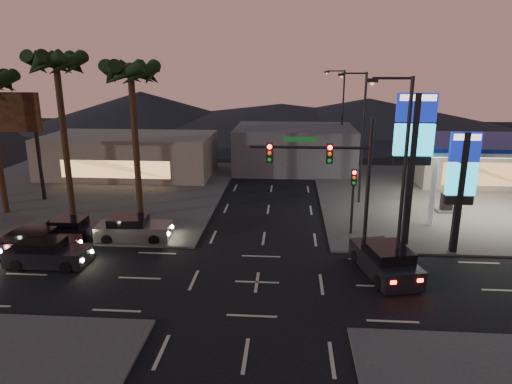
# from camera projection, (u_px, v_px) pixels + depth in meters

# --- Properties ---
(ground) EXTENTS (140.00, 140.00, 0.00)m
(ground) POSITION_uv_depth(u_px,v_px,m) (257.00, 282.00, 22.79)
(ground) COLOR black
(ground) RESTS_ON ground
(corner_lot_ne) EXTENTS (24.00, 24.00, 0.12)m
(corner_lot_ne) POSITION_uv_depth(u_px,v_px,m) (467.00, 198.00, 37.02)
(corner_lot_ne) COLOR #47443F
(corner_lot_ne) RESTS_ON ground
(corner_lot_nw) EXTENTS (24.00, 24.00, 0.12)m
(corner_lot_nw) POSITION_uv_depth(u_px,v_px,m) (85.00, 190.00, 39.27)
(corner_lot_nw) COLOR #47443F
(corner_lot_nw) RESTS_ON ground
(gas_station) EXTENTS (12.20, 8.20, 5.47)m
(gas_station) POSITION_uv_depth(u_px,v_px,m) (497.00, 145.00, 31.83)
(gas_station) COLOR silver
(gas_station) RESTS_ON ground
(convenience_store) EXTENTS (10.00, 6.00, 4.00)m
(convenience_store) POSITION_uv_depth(u_px,v_px,m) (472.00, 162.00, 41.16)
(convenience_store) COLOR #726B5B
(convenience_store) RESTS_ON ground
(pylon_sign_tall) EXTENTS (2.20, 0.35, 9.00)m
(pylon_sign_tall) POSITION_uv_depth(u_px,v_px,m) (414.00, 140.00, 25.76)
(pylon_sign_tall) COLOR black
(pylon_sign_tall) RESTS_ON ground
(pylon_sign_short) EXTENTS (1.60, 0.35, 7.00)m
(pylon_sign_short) POSITION_uv_depth(u_px,v_px,m) (462.00, 175.00, 25.09)
(pylon_sign_short) COLOR black
(pylon_sign_short) RESTS_ON ground
(traffic_signal_mast) EXTENTS (6.10, 0.39, 8.00)m
(traffic_signal_mast) POSITION_uv_depth(u_px,v_px,m) (334.00, 173.00, 23.03)
(traffic_signal_mast) COLOR black
(traffic_signal_mast) RESTS_ON ground
(pedestal_signal) EXTENTS (0.32, 0.39, 4.30)m
(pedestal_signal) POSITION_uv_depth(u_px,v_px,m) (353.00, 191.00, 28.33)
(pedestal_signal) COLOR black
(pedestal_signal) RESTS_ON ground
(streetlight_near) EXTENTS (2.14, 0.25, 10.00)m
(streetlight_near) POSITION_uv_depth(u_px,v_px,m) (400.00, 168.00, 21.74)
(streetlight_near) COLOR black
(streetlight_near) RESTS_ON ground
(streetlight_mid) EXTENTS (2.14, 0.25, 10.00)m
(streetlight_mid) POSITION_uv_depth(u_px,v_px,m) (360.00, 131.00, 34.23)
(streetlight_mid) COLOR black
(streetlight_mid) RESTS_ON ground
(streetlight_far) EXTENTS (2.14, 0.25, 10.00)m
(streetlight_far) POSITION_uv_depth(u_px,v_px,m) (341.00, 112.00, 47.68)
(streetlight_far) COLOR black
(streetlight_far) RESTS_ON ground
(palm_a) EXTENTS (4.41, 4.41, 10.86)m
(palm_a) POSITION_uv_depth(u_px,v_px,m) (131.00, 82.00, 30.02)
(palm_a) COLOR black
(palm_a) RESTS_ON ground
(palm_b) EXTENTS (4.41, 4.41, 11.46)m
(palm_b) POSITION_uv_depth(u_px,v_px,m) (57.00, 73.00, 30.23)
(palm_b) COLOR black
(palm_b) RESTS_ON ground
(billboard) EXTENTS (6.00, 0.30, 8.50)m
(billboard) POSITION_uv_depth(u_px,v_px,m) (3.00, 121.00, 35.03)
(billboard) COLOR black
(billboard) RESTS_ON ground
(building_far_west) EXTENTS (16.00, 8.00, 4.00)m
(building_far_west) POSITION_uv_depth(u_px,v_px,m) (130.00, 155.00, 44.38)
(building_far_west) COLOR #726B5B
(building_far_west) RESTS_ON ground
(building_far_mid) EXTENTS (12.00, 9.00, 4.40)m
(building_far_mid) POSITION_uv_depth(u_px,v_px,m) (294.00, 148.00, 47.04)
(building_far_mid) COLOR #4C4C51
(building_far_mid) RESTS_ON ground
(hill_left) EXTENTS (40.00, 40.00, 6.00)m
(hill_left) POSITION_uv_depth(u_px,v_px,m) (141.00, 109.00, 81.39)
(hill_left) COLOR black
(hill_left) RESTS_ON ground
(hill_right) EXTENTS (50.00, 50.00, 5.00)m
(hill_right) POSITION_uv_depth(u_px,v_px,m) (368.00, 113.00, 78.71)
(hill_right) COLOR black
(hill_right) RESTS_ON ground
(hill_center) EXTENTS (60.00, 60.00, 4.00)m
(hill_center) POSITION_uv_depth(u_px,v_px,m) (281.00, 115.00, 79.90)
(hill_center) COLOR black
(hill_center) RESTS_ON ground
(car_lane_a_front) EXTENTS (4.43, 1.91, 1.43)m
(car_lane_a_front) POSITION_uv_depth(u_px,v_px,m) (47.00, 253.00, 24.60)
(car_lane_a_front) COLOR black
(car_lane_a_front) RESTS_ON ground
(car_lane_a_mid) EXTENTS (4.54, 1.94, 1.47)m
(car_lane_a_mid) POSITION_uv_depth(u_px,v_px,m) (37.00, 244.00, 25.88)
(car_lane_a_mid) COLOR black
(car_lane_a_mid) RESTS_ON ground
(car_lane_b_front) EXTENTS (4.70, 2.19, 1.50)m
(car_lane_b_front) POSITION_uv_depth(u_px,v_px,m) (133.00, 229.00, 28.17)
(car_lane_b_front) COLOR #535356
(car_lane_b_front) RESTS_ON ground
(car_lane_b_mid) EXTENTS (4.12, 1.77, 1.33)m
(car_lane_b_mid) POSITION_uv_depth(u_px,v_px,m) (73.00, 230.00, 28.30)
(car_lane_b_mid) COLOR black
(car_lane_b_mid) RESTS_ON ground
(suv_station) EXTENTS (3.11, 5.22, 1.63)m
(suv_station) POSITION_uv_depth(u_px,v_px,m) (385.00, 261.00, 23.44)
(suv_station) COLOR black
(suv_station) RESTS_ON ground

